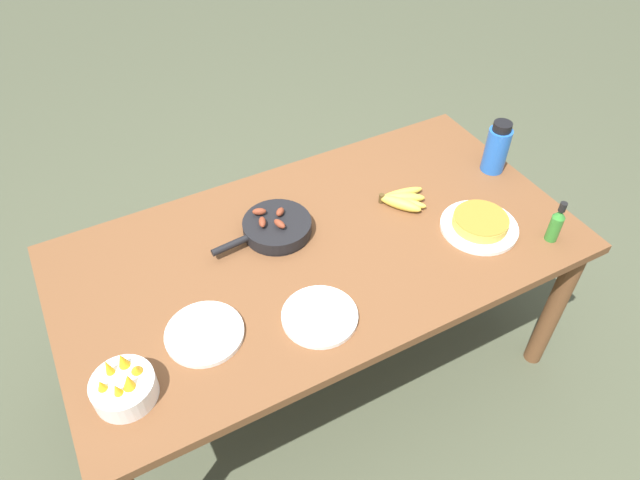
% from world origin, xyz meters
% --- Properties ---
extents(ground_plane, '(14.00, 14.00, 0.00)m').
position_xyz_m(ground_plane, '(0.00, 0.00, 0.00)').
color(ground_plane, '#474C38').
extents(dining_table, '(1.75, 0.92, 0.70)m').
position_xyz_m(dining_table, '(0.00, 0.00, 0.62)').
color(dining_table, brown).
rests_on(dining_table, ground_plane).
extents(banana_bunch, '(0.19, 0.16, 0.04)m').
position_xyz_m(banana_bunch, '(0.36, 0.05, 0.72)').
color(banana_bunch, gold).
rests_on(banana_bunch, dining_table).
extents(skillet, '(0.36, 0.24, 0.09)m').
position_xyz_m(skillet, '(-0.10, 0.13, 0.73)').
color(skillet, black).
rests_on(skillet, dining_table).
extents(frittata_plate_center, '(0.27, 0.27, 0.05)m').
position_xyz_m(frittata_plate_center, '(0.53, -0.18, 0.72)').
color(frittata_plate_center, white).
rests_on(frittata_plate_center, dining_table).
extents(empty_plate_near_front, '(0.23, 0.23, 0.02)m').
position_xyz_m(empty_plate_near_front, '(-0.47, -0.16, 0.71)').
color(empty_plate_near_front, white).
rests_on(empty_plate_near_front, dining_table).
extents(empty_plate_far_left, '(0.23, 0.23, 0.02)m').
position_xyz_m(empty_plate_far_left, '(-0.14, -0.27, 0.71)').
color(empty_plate_far_left, white).
rests_on(empty_plate_far_left, dining_table).
extents(fruit_bowl_mango, '(0.17, 0.17, 0.12)m').
position_xyz_m(fruit_bowl_mango, '(-0.72, -0.25, 0.74)').
color(fruit_bowl_mango, white).
rests_on(fruit_bowl_mango, dining_table).
extents(water_bottle, '(0.09, 0.09, 0.21)m').
position_xyz_m(water_bottle, '(0.79, 0.06, 0.80)').
color(water_bottle, blue).
rests_on(water_bottle, dining_table).
extents(hot_sauce_bottle, '(0.04, 0.04, 0.16)m').
position_xyz_m(hot_sauce_bottle, '(0.71, -0.34, 0.77)').
color(hot_sauce_bottle, '#337F2D').
rests_on(hot_sauce_bottle, dining_table).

